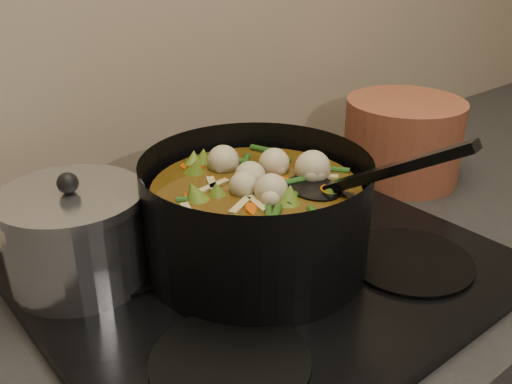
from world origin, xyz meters
TOP-DOWN VIEW (x-y plane):
  - stovetop at (0.00, 1.93)m, footprint 0.62×0.54m
  - stockpot at (-0.00, 1.94)m, footprint 0.32×0.41m
  - saucepan at (-0.22, 2.06)m, footprint 0.19×0.19m
  - terracotta_crock at (0.43, 2.03)m, footprint 0.28×0.28m

SIDE VIEW (x-z plane):
  - stovetop at x=0.00m, z-range 0.91..0.93m
  - terracotta_crock at x=0.43m, z-range 0.91..1.07m
  - saucepan at x=-0.22m, z-range 0.92..1.07m
  - stockpot at x=0.00m, z-range 0.89..1.12m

